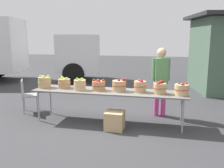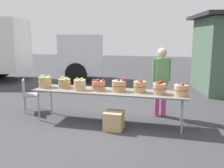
# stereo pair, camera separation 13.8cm
# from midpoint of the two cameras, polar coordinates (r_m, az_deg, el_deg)

# --- Properties ---
(ground_plane) EXTENTS (40.00, 40.00, 0.00)m
(ground_plane) POSITION_cam_midpoint_polar(r_m,az_deg,el_deg) (5.78, -1.37, -8.86)
(ground_plane) COLOR #38383A
(market_table) EXTENTS (3.50, 0.76, 0.75)m
(market_table) POSITION_cam_midpoint_polar(r_m,az_deg,el_deg) (5.58, -1.41, -1.90)
(market_table) COLOR slate
(market_table) RESTS_ON ground
(apple_basket_green_0) EXTENTS (0.32, 0.32, 0.30)m
(apple_basket_green_0) POSITION_cam_midpoint_polar(r_m,az_deg,el_deg) (6.15, -16.11, 0.50)
(apple_basket_green_0) COLOR tan
(apple_basket_green_0) RESTS_ON market_table
(apple_basket_green_1) EXTENTS (0.31, 0.31, 0.27)m
(apple_basket_green_1) POSITION_cam_midpoint_polar(r_m,az_deg,el_deg) (5.99, -11.74, 0.25)
(apple_basket_green_1) COLOR #A87F51
(apple_basket_green_1) RESTS_ON market_table
(apple_basket_green_2) EXTENTS (0.29, 0.29, 0.29)m
(apple_basket_green_2) POSITION_cam_midpoint_polar(r_m,az_deg,el_deg) (5.68, -8.20, -0.08)
(apple_basket_green_2) COLOR tan
(apple_basket_green_2) RESTS_ON market_table
(apple_basket_red_0) EXTENTS (0.32, 0.32, 0.27)m
(apple_basket_red_0) POSITION_cam_midpoint_polar(r_m,az_deg,el_deg) (5.61, -3.83, -0.26)
(apple_basket_red_0) COLOR #A87F51
(apple_basket_red_0) RESTS_ON market_table
(apple_basket_red_1) EXTENTS (0.33, 0.33, 0.30)m
(apple_basket_red_1) POSITION_cam_midpoint_polar(r_m,az_deg,el_deg) (5.52, 1.01, -0.35)
(apple_basket_red_1) COLOR tan
(apple_basket_red_1) RESTS_ON market_table
(apple_basket_red_2) EXTENTS (0.29, 0.29, 0.29)m
(apple_basket_red_2) POSITION_cam_midpoint_polar(r_m,az_deg,el_deg) (5.45, 5.85, -0.46)
(apple_basket_red_2) COLOR tan
(apple_basket_red_2) RESTS_ON market_table
(apple_basket_red_3) EXTENTS (0.29, 0.29, 0.29)m
(apple_basket_red_3) POSITION_cam_midpoint_polar(r_m,az_deg,el_deg) (5.36, 10.37, -0.86)
(apple_basket_red_3) COLOR tan
(apple_basket_red_3) RESTS_ON market_table
(apple_basket_red_4) EXTENTS (0.31, 0.31, 0.27)m
(apple_basket_red_4) POSITION_cam_midpoint_polar(r_m,az_deg,el_deg) (5.32, 15.23, -1.23)
(apple_basket_red_4) COLOR tan
(apple_basket_red_4) RESTS_ON market_table
(vendor_adult) EXTENTS (0.43, 0.30, 1.70)m
(vendor_adult) POSITION_cam_midpoint_polar(r_m,az_deg,el_deg) (6.11, 10.69, 1.73)
(vendor_adult) COLOR #CC3F8C
(vendor_adult) RESTS_ON ground
(folding_chair) EXTENTS (0.54, 0.54, 0.86)m
(folding_chair) POSITION_cam_midpoint_polar(r_m,az_deg,el_deg) (6.83, -19.78, -1.96)
(folding_chair) COLOR #99999E
(folding_chair) RESTS_ON ground
(produce_crate) EXTENTS (0.39, 0.39, 0.39)m
(produce_crate) POSITION_cam_midpoint_polar(r_m,az_deg,el_deg) (5.29, -0.13, -8.51)
(produce_crate) COLOR tan
(produce_crate) RESTS_ON ground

